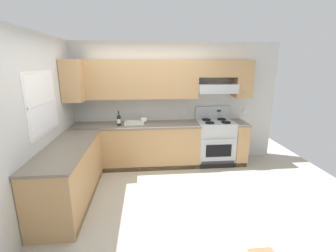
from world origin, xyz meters
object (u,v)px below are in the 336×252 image
stove (215,142)px  bowl (134,123)px  wine_bottle (119,119)px  paper_towel_roll (144,120)px

stove → bowl: bearing=179.7°
bowl → stove: bearing=-0.3°
stove → bowl: (-1.71, 0.01, 0.45)m
wine_bottle → stove: bearing=2.3°
stove → paper_towel_roll: bearing=176.1°
stove → wine_bottle: size_ratio=3.67×
wine_bottle → paper_towel_roll: 0.53m
bowl → paper_towel_roll: bearing=26.2°
stove → wine_bottle: bearing=-177.7°
stove → paper_towel_roll: stove is taller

